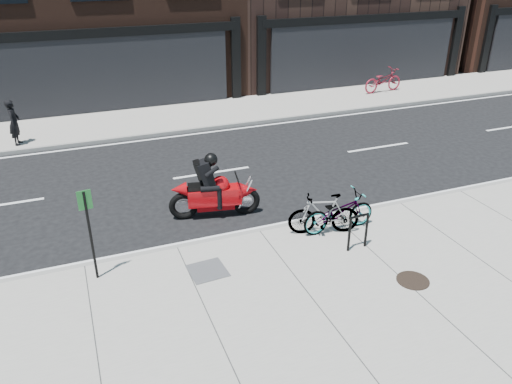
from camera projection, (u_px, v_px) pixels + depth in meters
name	position (u px, v px, depth m)	size (l,w,h in m)	color
ground	(233.00, 201.00, 13.59)	(120.00, 120.00, 0.00)	black
sidewalk_near	(319.00, 310.00, 9.37)	(60.00, 6.00, 0.13)	gray
sidewalk_far	(170.00, 118.00, 20.05)	(60.00, 3.50, 0.13)	gray
bike_rack	(358.00, 229.00, 10.96)	(0.51, 0.08, 0.85)	black
bicycle_front	(339.00, 212.00, 11.72)	(0.64, 1.82, 0.96)	gray
bicycle_rear	(324.00, 214.00, 11.58)	(0.47, 1.67, 1.00)	gray
motorcycle	(218.00, 191.00, 12.52)	(2.31, 0.87, 1.74)	black
pedestrian	(14.00, 122.00, 16.82)	(0.57, 0.37, 1.55)	black
bicycle_far	(383.00, 80.00, 23.20)	(0.72, 2.06, 1.08)	maroon
manhole_cover	(413.00, 280.00, 10.08)	(0.66, 0.66, 0.01)	black
utility_grate	(208.00, 271.00, 10.39)	(0.75, 0.75, 0.01)	#4B4B4D
sign_post	(89.00, 227.00, 9.67)	(0.27, 0.05, 1.97)	black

